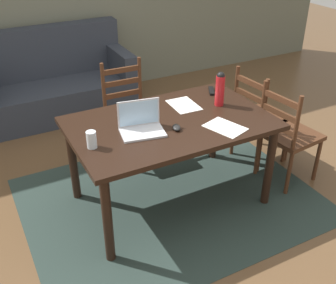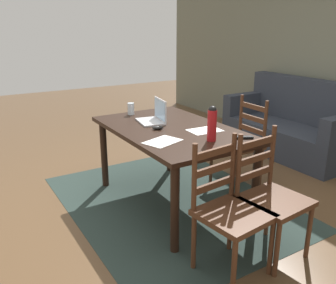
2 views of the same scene
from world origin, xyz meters
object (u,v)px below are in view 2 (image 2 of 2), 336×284
(laptop, at_px, (155,116))
(dining_table, at_px, (172,137))
(chair_far_head, at_px, (240,144))
(couch, at_px, (292,127))
(computer_mouse, at_px, (158,128))
(chair_right_far, at_px, (270,197))
(water_bottle, at_px, (212,123))
(chair_right_near, at_px, (229,211))
(tv_remote, at_px, (243,138))
(drinking_glass, at_px, (131,109))

(laptop, bearing_deg, dining_table, 7.11)
(chair_far_head, distance_m, couch, 1.39)
(laptop, height_order, computer_mouse, laptop)
(chair_right_far, relative_size, computer_mouse, 9.50)
(laptop, xyz_separation_m, water_bottle, (0.77, 0.11, 0.09))
(chair_right_near, bearing_deg, tv_remote, 131.69)
(dining_table, height_order, computer_mouse, computer_mouse)
(water_bottle, height_order, tv_remote, water_bottle)
(chair_far_head, relative_size, computer_mouse, 9.50)
(laptop, relative_size, drinking_glass, 2.84)
(computer_mouse, height_order, tv_remote, computer_mouse)
(dining_table, xyz_separation_m, drinking_glass, (-0.67, -0.10, 0.15))
(couch, relative_size, drinking_glass, 14.43)
(computer_mouse, bearing_deg, chair_far_head, 106.67)
(chair_far_head, bearing_deg, drinking_glass, -124.93)
(chair_right_near, xyz_separation_m, water_bottle, (-0.57, 0.27, 0.46))
(chair_far_head, relative_size, couch, 0.53)
(computer_mouse, bearing_deg, water_bottle, 40.11)
(dining_table, bearing_deg, computer_mouse, -98.90)
(chair_right_near, height_order, water_bottle, water_bottle)
(dining_table, relative_size, chair_far_head, 1.66)
(chair_right_far, distance_m, tv_remote, 0.59)
(chair_right_near, relative_size, tv_remote, 5.59)
(drinking_glass, height_order, computer_mouse, drinking_glass)
(dining_table, distance_m, tv_remote, 0.69)
(dining_table, xyz_separation_m, tv_remote, (0.60, 0.33, 0.10))
(chair_far_head, distance_m, computer_mouse, 1.06)
(chair_far_head, bearing_deg, dining_table, -90.08)
(chair_far_head, xyz_separation_m, tv_remote, (0.60, -0.53, 0.32))
(dining_table, bearing_deg, water_bottle, 8.16)
(chair_right_far, relative_size, water_bottle, 3.23)
(chair_right_near, distance_m, tv_remote, 0.78)
(drinking_glass, height_order, tv_remote, drinking_glass)
(chair_right_near, relative_size, water_bottle, 3.23)
(chair_right_far, bearing_deg, tv_remote, 163.57)
(chair_right_near, bearing_deg, chair_far_head, 135.26)
(chair_right_far, relative_size, laptop, 2.68)
(dining_table, xyz_separation_m, computer_mouse, (-0.02, -0.14, 0.11))
(laptop, bearing_deg, chair_far_head, 73.37)
(couch, distance_m, computer_mouse, 2.40)
(dining_table, height_order, drinking_glass, drinking_glass)
(water_bottle, relative_size, drinking_glass, 2.35)
(dining_table, distance_m, drinking_glass, 0.70)
(couch, xyz_separation_m, tv_remote, (1.02, -1.86, 0.42))
(tv_remote, bearing_deg, chair_far_head, -13.60)
(drinking_glass, bearing_deg, tv_remote, 18.77)
(couch, bearing_deg, water_bottle, -66.51)
(drinking_glass, xyz_separation_m, tv_remote, (1.27, 0.43, -0.05))
(water_bottle, height_order, computer_mouse, water_bottle)
(couch, bearing_deg, laptop, -86.15)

